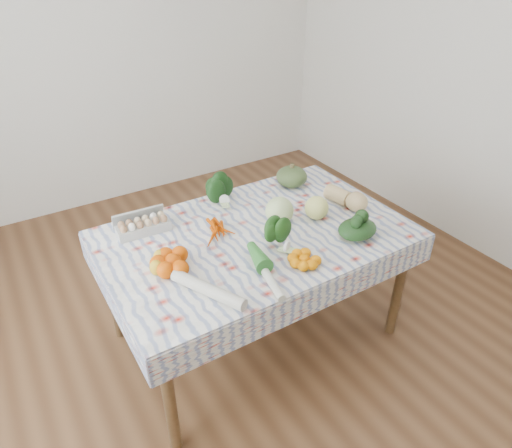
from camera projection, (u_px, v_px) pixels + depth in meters
name	position (u px, v px, depth m)	size (l,w,h in m)	color
ground	(256.00, 332.00, 2.92)	(4.50, 4.50, 0.00)	#54331D
wall_back	(114.00, 43.00, 3.79)	(4.00, 0.04, 2.80)	white
dining_table	(256.00, 245.00, 2.56)	(1.60, 1.00, 0.75)	brown
tablecloth	(256.00, 234.00, 2.52)	(1.66, 1.06, 0.01)	silver
egg_carton	(143.00, 226.00, 2.50)	(0.29, 0.12, 0.08)	#B6B5B0
carrot_bunch	(217.00, 231.00, 2.49)	(0.20, 0.19, 0.04)	#C64200
kale_bunch	(224.00, 191.00, 2.77)	(0.17, 0.15, 0.15)	#133611
kabocha_squash	(292.00, 177.00, 2.96)	(0.20, 0.20, 0.13)	#42582C
cabbage	(279.00, 211.00, 2.56)	(0.16, 0.16, 0.16)	#BED788
butternut_squash	(347.00, 197.00, 2.74)	(0.13, 0.27, 0.13)	tan
orange_cluster	(173.00, 262.00, 2.22)	(0.27, 0.27, 0.09)	#DD4E03
broccoli	(278.00, 242.00, 2.35)	(0.15, 0.15, 0.11)	#1B4514
mandarin_cluster	(304.00, 258.00, 2.26)	(0.19, 0.19, 0.06)	orange
grapefruit	(317.00, 208.00, 2.61)	(0.14, 0.14, 0.14)	#E8E874
spinach_bag	(357.00, 229.00, 2.46)	(0.23, 0.18, 0.10)	black
daikon	(208.00, 290.00, 2.06)	(0.06, 0.06, 0.42)	beige
leek	(266.00, 272.00, 2.18)	(0.04, 0.04, 0.40)	beige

